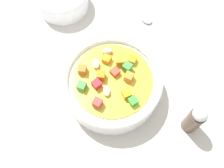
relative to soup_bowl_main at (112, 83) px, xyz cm
name	(u,v)px	position (x,y,z in cm)	size (l,w,h in cm)	color
ground_plane	(112,91)	(-0.01, 0.01, -4.22)	(140.00, 140.00, 2.00)	#BAB2A0
soup_bowl_main	(112,83)	(0.00, 0.00, 0.00)	(20.33, 20.33, 7.04)	white
spoon	(163,36)	(-16.80, -7.08, -2.79)	(6.50, 22.88, 1.01)	silver
pepper_shaker	(195,119)	(-10.71, 13.88, 1.42)	(3.18, 3.18, 9.32)	#4C3828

